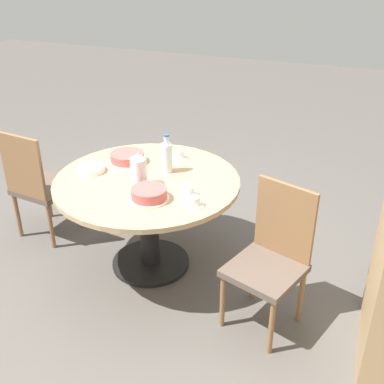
{
  "coord_description": "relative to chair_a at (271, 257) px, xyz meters",
  "views": [
    {
      "loc": [
        2.72,
        1.35,
        2.25
      ],
      "look_at": [
        0.0,
        0.34,
        0.69
      ],
      "focal_mm": 45.0,
      "sensor_mm": 36.0,
      "label": 1
    }
  ],
  "objects": [
    {
      "name": "coffee_pot",
      "position": [
        -0.16,
        -0.97,
        0.35
      ],
      "size": [
        0.11,
        0.11,
        0.24
      ],
      "color": "silver",
      "rests_on": "dining_table"
    },
    {
      "name": "ground_plane",
      "position": [
        -0.27,
        -0.96,
        -0.49
      ],
      "size": [
        14.0,
        14.0,
        0.0
      ],
      "primitive_type": "plane",
      "color": "#56514C"
    },
    {
      "name": "plate_stack",
      "position": [
        -0.24,
        -1.39,
        0.26
      ],
      "size": [
        0.19,
        0.19,
        0.04
      ],
      "color": "white",
      "rests_on": "dining_table"
    },
    {
      "name": "chair_a",
      "position": [
        0.0,
        0.0,
        0.0
      ],
      "size": [
        0.54,
        0.54,
        0.94
      ],
      "rotation": [
        0.0,
        0.0,
        1.23
      ],
      "color": "olive",
      "rests_on": "ground_plane"
    },
    {
      "name": "cake_second",
      "position": [
        -0.01,
        -0.82,
        0.28
      ],
      "size": [
        0.26,
        0.26,
        0.08
      ],
      "color": "white",
      "rests_on": "dining_table"
    },
    {
      "name": "dining_table",
      "position": [
        -0.27,
        -0.96,
        0.08
      ],
      "size": [
        1.31,
        1.31,
        0.73
      ],
      "color": "black",
      "rests_on": "ground_plane"
    },
    {
      "name": "cake_main",
      "position": [
        -0.48,
        -1.22,
        0.28
      ],
      "size": [
        0.28,
        0.28,
        0.08
      ],
      "color": "white",
      "rests_on": "dining_table"
    },
    {
      "name": "water_bottle",
      "position": [
        -0.43,
        -0.88,
        0.36
      ],
      "size": [
        0.08,
        0.08,
        0.29
      ],
      "color": "silver",
      "rests_on": "dining_table"
    },
    {
      "name": "cup_b",
      "position": [
        -0.15,
        -0.6,
        0.27
      ],
      "size": [
        0.12,
        0.12,
        0.06
      ],
      "color": "white",
      "rests_on": "dining_table"
    },
    {
      "name": "chair_b",
      "position": [
        -0.33,
        -1.96,
        0.0
      ],
      "size": [
        0.47,
        0.47,
        0.94
      ],
      "rotation": [
        0.0,
        0.0,
        4.58
      ],
      "color": "olive",
      "rests_on": "ground_plane"
    },
    {
      "name": "cup_c",
      "position": [
        -0.68,
        -0.88,
        0.27
      ],
      "size": [
        0.12,
        0.12,
        0.06
      ],
      "color": "white",
      "rests_on": "dining_table"
    },
    {
      "name": "cup_a",
      "position": [
        -0.04,
        -0.52,
        0.27
      ],
      "size": [
        0.12,
        0.12,
        0.06
      ],
      "color": "white",
      "rests_on": "dining_table"
    }
  ]
}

